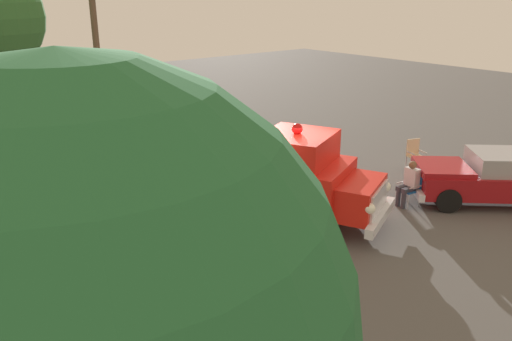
# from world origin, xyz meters

# --- Properties ---
(ground_plane) EXTENTS (60.00, 60.00, 0.00)m
(ground_plane) POSITION_xyz_m (0.00, 0.00, 0.00)
(ground_plane) COLOR #514F4C
(vintage_fire_truck) EXTENTS (6.32, 4.44, 2.59)m
(vintage_fire_truck) POSITION_xyz_m (0.49, 0.35, 1.20)
(vintage_fire_truck) COLOR black
(vintage_fire_truck) RESTS_ON ground
(classic_hot_rod) EXTENTS (4.31, 4.46, 1.46)m
(classic_hot_rod) POSITION_xyz_m (-3.00, -5.15, 0.75)
(classic_hot_rod) COLOR black
(classic_hot_rod) RESTS_ON ground
(lawn_chair_near_truck) EXTENTS (0.57, 0.56, 1.02)m
(lawn_chair_near_truck) POSITION_xyz_m (-1.70, -3.22, 0.59)
(lawn_chair_near_truck) COLOR #B7BABF
(lawn_chair_near_truck) RESTS_ON ground
(lawn_chair_by_car) EXTENTS (0.64, 0.64, 1.02)m
(lawn_chair_by_car) POSITION_xyz_m (0.08, -5.92, 0.59)
(lawn_chair_by_car) COLOR #B7BABF
(lawn_chair_by_car) RESTS_ON ground
(spectator_seated) EXTENTS (0.45, 0.58, 1.29)m
(spectator_seated) POSITION_xyz_m (-1.68, -3.09, 0.70)
(spectator_seated) COLOR #383842
(spectator_seated) RESTS_ON ground
(oak_tree_left) EXTENTS (3.28, 3.28, 5.46)m
(oak_tree_left) POSITION_xyz_m (-6.74, 7.86, 3.78)
(oak_tree_left) COLOR brown
(oak_tree_left) RESTS_ON ground
(utility_pole) EXTENTS (1.01, 1.50, 7.82)m
(utility_pole) POSITION_xyz_m (11.45, 0.05, 4.05)
(utility_pole) COLOR brown
(utility_pole) RESTS_ON ground
(traffic_cone) EXTENTS (0.40, 0.40, 0.64)m
(traffic_cone) POSITION_xyz_m (3.64, -1.95, 0.31)
(traffic_cone) COLOR orange
(traffic_cone) RESTS_ON ground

